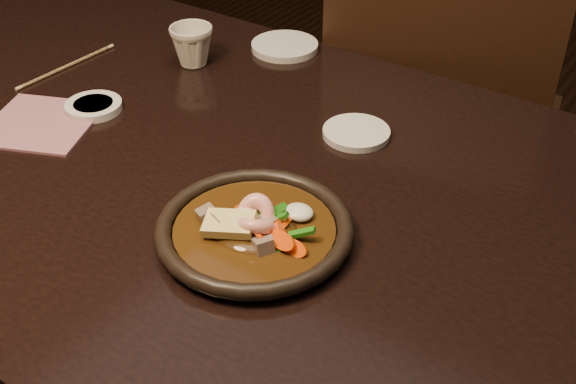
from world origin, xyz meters
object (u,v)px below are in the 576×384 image
Objects in this scene: table at (211,198)px; tea_cup at (192,44)px; chair at (439,123)px; plate at (254,230)px.

tea_cup is at bearing 134.49° from table.
chair is (0.12, 0.63, -0.13)m from table.
plate is (0.06, -0.75, 0.22)m from chair.
tea_cup reaches higher than table.
plate is 3.22× the size of tea_cup.
table is 1.61× the size of chair.
chair is 0.58m from tea_cup.
tea_cup is (-0.23, 0.23, 0.12)m from table.
plate is at bearing -40.63° from tea_cup.
tea_cup is at bearing 38.58° from chair.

